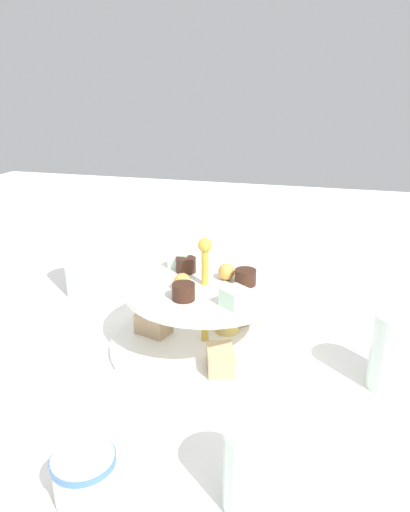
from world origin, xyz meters
TOP-DOWN VIEW (x-y plane):
  - ground_plane at (0.00, 0.00)m, footprint 2.40×2.40m
  - tiered_serving_stand at (0.00, -0.00)m, footprint 0.27×0.27m
  - water_glass_tall_right at (0.12, 0.26)m, footprint 0.07×0.07m
  - water_glass_short_left at (-0.26, -0.12)m, footprint 0.06×0.06m
  - teacup_with_saucer at (-0.30, 0.03)m, footprint 0.09×0.09m
  - butter_knife_left at (0.32, -0.09)m, footprint 0.03×0.17m
  - water_glass_mid_back at (-0.03, -0.25)m, footprint 0.06×0.06m

SIDE VIEW (x-z plane):
  - ground_plane at x=0.00m, z-range 0.00..0.00m
  - butter_knife_left at x=0.32m, z-range 0.00..0.00m
  - teacup_with_saucer at x=-0.30m, z-range 0.00..0.05m
  - water_glass_short_left at x=-0.26m, z-range 0.00..0.08m
  - tiered_serving_stand at x=0.00m, z-range -0.04..0.13m
  - water_glass_mid_back at x=-0.03m, z-range 0.00..0.10m
  - water_glass_tall_right at x=0.12m, z-range 0.00..0.13m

